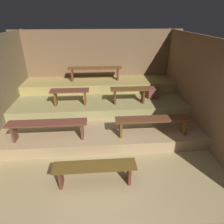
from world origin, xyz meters
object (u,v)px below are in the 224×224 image
object	(u,v)px
bench_upper_center	(95,70)
bench_middle_left	(70,94)
bench_middle_right	(129,92)
bench_floor_center	(95,169)
bench_lower_left	(48,126)
wooden_crate_middle	(153,92)
bench_lower_right	(153,122)

from	to	relation	value
bench_upper_center	bench_middle_left	bearing A→B (deg)	-118.27
bench_middle_right	bench_floor_center	bearing A→B (deg)	-112.28
bench_floor_center	bench_middle_left	xyz separation A→B (m)	(-0.68, 2.40, 0.55)
bench_floor_center	bench_lower_left	world-z (taller)	bench_lower_left
bench_lower_left	bench_middle_right	world-z (taller)	bench_middle_right
wooden_crate_middle	bench_lower_left	bearing A→B (deg)	-150.20
bench_middle_left	bench_middle_right	size ratio (longest dim) A/B	1.00
bench_upper_center	wooden_crate_middle	distance (m)	2.04
bench_middle_left	bench_upper_center	world-z (taller)	bench_upper_center
bench_floor_center	bench_upper_center	bearing A→B (deg)	89.54
bench_middle_right	wooden_crate_middle	size ratio (longest dim) A/B	3.42
bench_floor_center	wooden_crate_middle	xyz separation A→B (m)	(1.77, 2.75, 0.38)
bench_middle_left	bench_upper_center	bearing A→B (deg)	61.73
bench_middle_left	bench_middle_right	distance (m)	1.66
bench_floor_center	bench_upper_center	world-z (taller)	bench_upper_center
wooden_crate_middle	bench_middle_right	bearing A→B (deg)	-155.81
bench_lower_right	wooden_crate_middle	world-z (taller)	wooden_crate_middle
bench_lower_left	bench_upper_center	bearing A→B (deg)	67.21
bench_middle_left	wooden_crate_middle	bearing A→B (deg)	8.22
bench_lower_right	bench_middle_left	bearing A→B (deg)	148.18
bench_floor_center	bench_lower_left	distance (m)	1.58
bench_middle_right	bench_upper_center	world-z (taller)	bench_upper_center
bench_middle_left	bench_middle_right	world-z (taller)	same
bench_lower_right	bench_lower_left	bearing A→B (deg)	180.00
bench_middle_left	wooden_crate_middle	distance (m)	2.48
bench_middle_left	bench_upper_center	size ratio (longest dim) A/B	0.60
bench_lower_right	bench_middle_left	xyz separation A→B (m)	(-2.03, 1.26, 0.26)
bench_lower_left	bench_floor_center	bearing A→B (deg)	-47.25
bench_lower_left	wooden_crate_middle	xyz separation A→B (m)	(2.82, 1.62, 0.09)
bench_floor_center	wooden_crate_middle	distance (m)	3.29
bench_middle_right	wooden_crate_middle	xyz separation A→B (m)	(0.79, 0.35, -0.17)
bench_floor_center	bench_middle_right	bearing A→B (deg)	67.72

